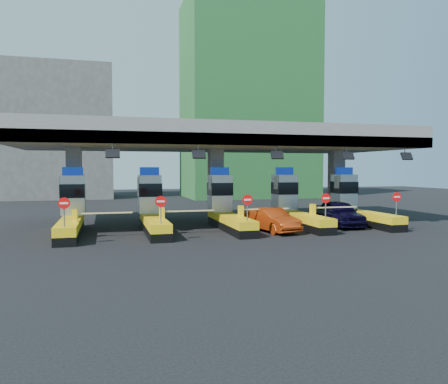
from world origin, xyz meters
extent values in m
plane|color=black|center=(0.00, 0.00, 0.00)|extent=(120.00, 120.00, 0.00)
cube|color=slate|center=(0.00, 3.00, 6.25)|extent=(28.00, 12.00, 1.50)
cube|color=#4C4C49|center=(0.00, -2.70, 5.85)|extent=(28.00, 0.60, 0.70)
cube|color=slate|center=(-10.00, 3.00, 2.75)|extent=(1.00, 1.00, 5.50)
cube|color=slate|center=(0.00, 3.00, 2.75)|extent=(1.00, 1.00, 5.50)
cube|color=slate|center=(10.00, 3.00, 2.75)|extent=(1.00, 1.00, 5.50)
cylinder|color=slate|center=(-7.50, -2.70, 5.25)|extent=(0.06, 0.06, 0.50)
cube|color=black|center=(-7.50, -2.90, 4.90)|extent=(0.80, 0.38, 0.54)
cylinder|color=slate|center=(-2.50, -2.70, 5.25)|extent=(0.06, 0.06, 0.50)
cube|color=black|center=(-2.50, -2.90, 4.90)|extent=(0.80, 0.38, 0.54)
cylinder|color=slate|center=(2.50, -2.70, 5.25)|extent=(0.06, 0.06, 0.50)
cube|color=black|center=(2.50, -2.90, 4.90)|extent=(0.80, 0.38, 0.54)
cylinder|color=slate|center=(7.50, -2.70, 5.25)|extent=(0.06, 0.06, 0.50)
cube|color=black|center=(7.50, -2.90, 4.90)|extent=(0.80, 0.38, 0.54)
cylinder|color=slate|center=(12.00, -2.70, 5.25)|extent=(0.06, 0.06, 0.50)
cube|color=black|center=(12.00, -2.90, 4.90)|extent=(0.80, 0.38, 0.54)
cube|color=black|center=(-10.00, -1.00, 0.25)|extent=(1.20, 8.00, 0.50)
cube|color=#E5B70C|center=(-10.00, -1.00, 0.75)|extent=(1.20, 8.00, 0.50)
cube|color=#9EA3A8|center=(-10.00, 1.80, 2.30)|extent=(1.50, 1.50, 2.60)
cube|color=black|center=(-10.00, 1.78, 2.60)|extent=(1.56, 1.56, 0.90)
cube|color=#0C2DBF|center=(-10.00, 1.80, 3.88)|extent=(1.30, 0.35, 0.55)
cube|color=white|center=(-10.80, 1.50, 3.00)|extent=(0.06, 0.70, 0.90)
cylinder|color=slate|center=(-10.00, -4.60, 1.65)|extent=(0.07, 0.07, 1.30)
cylinder|color=red|center=(-10.00, -4.63, 2.25)|extent=(0.60, 0.04, 0.60)
cube|color=white|center=(-10.00, -4.65, 2.25)|extent=(0.42, 0.02, 0.10)
cube|color=#E5B70C|center=(-9.65, -2.20, 1.35)|extent=(0.30, 0.35, 0.70)
cube|color=white|center=(-8.00, -2.20, 1.45)|extent=(3.20, 0.08, 0.08)
cube|color=black|center=(-5.00, -1.00, 0.25)|extent=(1.20, 8.00, 0.50)
cube|color=#E5B70C|center=(-5.00, -1.00, 0.75)|extent=(1.20, 8.00, 0.50)
cube|color=#9EA3A8|center=(-5.00, 1.80, 2.30)|extent=(1.50, 1.50, 2.60)
cube|color=black|center=(-5.00, 1.78, 2.60)|extent=(1.56, 1.56, 0.90)
cube|color=#0C2DBF|center=(-5.00, 1.80, 3.88)|extent=(1.30, 0.35, 0.55)
cube|color=white|center=(-5.80, 1.50, 3.00)|extent=(0.06, 0.70, 0.90)
cylinder|color=slate|center=(-5.00, -4.60, 1.65)|extent=(0.07, 0.07, 1.30)
cylinder|color=red|center=(-5.00, -4.63, 2.25)|extent=(0.60, 0.04, 0.60)
cube|color=white|center=(-5.00, -4.65, 2.25)|extent=(0.42, 0.02, 0.10)
cube|color=#E5B70C|center=(-4.65, -2.20, 1.35)|extent=(0.30, 0.35, 0.70)
cube|color=white|center=(-3.00, -2.20, 1.45)|extent=(3.20, 0.08, 0.08)
cube|color=black|center=(0.00, -1.00, 0.25)|extent=(1.20, 8.00, 0.50)
cube|color=#E5B70C|center=(0.00, -1.00, 0.75)|extent=(1.20, 8.00, 0.50)
cube|color=#9EA3A8|center=(0.00, 1.80, 2.30)|extent=(1.50, 1.50, 2.60)
cube|color=black|center=(0.00, 1.78, 2.60)|extent=(1.56, 1.56, 0.90)
cube|color=#0C2DBF|center=(0.00, 1.80, 3.88)|extent=(1.30, 0.35, 0.55)
cube|color=white|center=(-0.80, 1.50, 3.00)|extent=(0.06, 0.70, 0.90)
cylinder|color=slate|center=(0.00, -4.60, 1.65)|extent=(0.07, 0.07, 1.30)
cylinder|color=red|center=(0.00, -4.63, 2.25)|extent=(0.60, 0.04, 0.60)
cube|color=white|center=(0.00, -4.65, 2.25)|extent=(0.42, 0.02, 0.10)
cube|color=#E5B70C|center=(0.35, -2.20, 1.35)|extent=(0.30, 0.35, 0.70)
cube|color=white|center=(2.00, -2.20, 1.45)|extent=(3.20, 0.08, 0.08)
cube|color=black|center=(5.00, -1.00, 0.25)|extent=(1.20, 8.00, 0.50)
cube|color=#E5B70C|center=(5.00, -1.00, 0.75)|extent=(1.20, 8.00, 0.50)
cube|color=#9EA3A8|center=(5.00, 1.80, 2.30)|extent=(1.50, 1.50, 2.60)
cube|color=black|center=(5.00, 1.78, 2.60)|extent=(1.56, 1.56, 0.90)
cube|color=#0C2DBF|center=(5.00, 1.80, 3.88)|extent=(1.30, 0.35, 0.55)
cube|color=white|center=(4.20, 1.50, 3.00)|extent=(0.06, 0.70, 0.90)
cylinder|color=slate|center=(5.00, -4.60, 1.65)|extent=(0.07, 0.07, 1.30)
cylinder|color=red|center=(5.00, -4.63, 2.25)|extent=(0.60, 0.04, 0.60)
cube|color=white|center=(5.00, -4.65, 2.25)|extent=(0.42, 0.02, 0.10)
cube|color=#E5B70C|center=(5.35, -2.20, 1.35)|extent=(0.30, 0.35, 0.70)
cube|color=white|center=(7.00, -2.20, 1.45)|extent=(3.20, 0.08, 0.08)
cube|color=black|center=(10.00, -1.00, 0.25)|extent=(1.20, 8.00, 0.50)
cube|color=#E5B70C|center=(10.00, -1.00, 0.75)|extent=(1.20, 8.00, 0.50)
cube|color=#9EA3A8|center=(10.00, 1.80, 2.30)|extent=(1.50, 1.50, 2.60)
cube|color=black|center=(10.00, 1.78, 2.60)|extent=(1.56, 1.56, 0.90)
cube|color=#0C2DBF|center=(10.00, 1.80, 3.88)|extent=(1.30, 0.35, 0.55)
cube|color=white|center=(9.20, 1.50, 3.00)|extent=(0.06, 0.70, 0.90)
cylinder|color=slate|center=(10.00, -4.60, 1.65)|extent=(0.07, 0.07, 1.30)
cylinder|color=red|center=(10.00, -4.63, 2.25)|extent=(0.60, 0.04, 0.60)
cube|color=white|center=(10.00, -4.65, 2.25)|extent=(0.42, 0.02, 0.10)
cube|color=#E5B70C|center=(10.35, -2.20, 1.35)|extent=(0.30, 0.35, 0.70)
cube|color=white|center=(12.00, -2.20, 1.45)|extent=(3.20, 0.08, 0.08)
cube|color=#1E5926|center=(12.00, 32.00, 14.00)|extent=(18.00, 12.00, 28.00)
cube|color=#4C4C49|center=(-14.00, 36.00, 9.00)|extent=(14.00, 10.00, 18.00)
imported|color=black|center=(7.98, -1.03, 0.90)|extent=(2.71, 5.51, 1.81)
imported|color=#982E0B|center=(2.37, -2.39, 0.76)|extent=(2.52, 4.84, 1.52)
camera|label=1|loc=(-7.83, -28.53, 4.01)|focal=35.00mm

